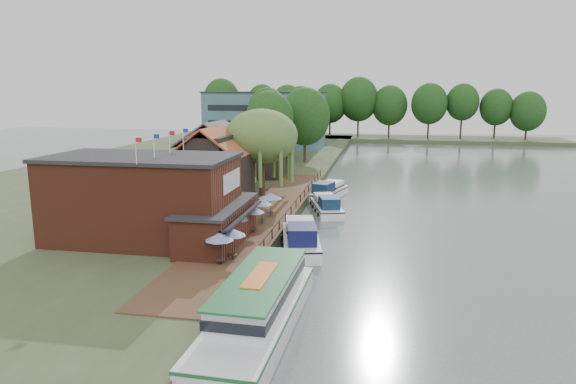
# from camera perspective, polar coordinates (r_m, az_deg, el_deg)

# --- Properties ---
(ground) EXTENTS (260.00, 260.00, 0.00)m
(ground) POSITION_cam_1_polar(r_m,az_deg,el_deg) (42.48, 4.99, -7.39)
(ground) COLOR #485351
(ground) RESTS_ON ground
(land_bank) EXTENTS (50.00, 140.00, 1.00)m
(land_bank) POSITION_cam_1_polar(r_m,az_deg,el_deg) (83.38, -13.40, 1.95)
(land_bank) COLOR #384728
(land_bank) RESTS_ON ground
(quay_deck) EXTENTS (6.00, 50.00, 0.10)m
(quay_deck) POSITION_cam_1_polar(r_m,az_deg,el_deg) (52.95, -2.53, -2.41)
(quay_deck) COLOR #47301E
(quay_deck) RESTS_ON land_bank
(quay_rail) EXTENTS (0.20, 49.00, 1.00)m
(quay_rail) POSITION_cam_1_polar(r_m,az_deg,el_deg) (52.79, 0.44, -1.94)
(quay_rail) COLOR black
(quay_rail) RESTS_ON land_bank
(pub) EXTENTS (20.00, 11.00, 7.30)m
(pub) POSITION_cam_1_polar(r_m,az_deg,el_deg) (43.87, -13.55, -0.77)
(pub) COLOR maroon
(pub) RESTS_ON land_bank
(hotel_block) EXTENTS (25.40, 12.40, 12.30)m
(hotel_block) POSITION_cam_1_polar(r_m,az_deg,el_deg) (113.24, -2.52, 8.02)
(hotel_block) COLOR #38666B
(hotel_block) RESTS_ON land_bank
(cottage_a) EXTENTS (8.60, 7.60, 8.50)m
(cottage_a) POSITION_cam_1_polar(r_m,az_deg,el_deg) (57.86, -8.43, 2.89)
(cottage_a) COLOR black
(cottage_a) RESTS_ON land_bank
(cottage_b) EXTENTS (9.60, 8.60, 8.50)m
(cottage_b) POSITION_cam_1_polar(r_m,az_deg,el_deg) (68.20, -8.08, 4.16)
(cottage_b) COLOR beige
(cottage_b) RESTS_ON land_bank
(cottage_c) EXTENTS (7.60, 7.60, 8.50)m
(cottage_c) POSITION_cam_1_polar(r_m,az_deg,el_deg) (75.68, -3.01, 4.95)
(cottage_c) COLOR black
(cottage_c) RESTS_ON land_bank
(willow) EXTENTS (8.60, 8.60, 10.43)m
(willow) POSITION_cam_1_polar(r_m,az_deg,el_deg) (61.23, -2.93, 4.36)
(willow) COLOR #476B2D
(willow) RESTS_ON land_bank
(umbrella_0) EXTENTS (2.14, 2.14, 2.38)m
(umbrella_0) POSITION_cam_1_polar(r_m,az_deg,el_deg) (37.62, -7.60, -6.27)
(umbrella_0) COLOR navy
(umbrella_0) RESTS_ON quay_deck
(umbrella_1) EXTENTS (2.05, 2.05, 2.38)m
(umbrella_1) POSITION_cam_1_polar(r_m,az_deg,el_deg) (38.68, -6.17, -5.75)
(umbrella_1) COLOR #1B4895
(umbrella_1) RESTS_ON quay_deck
(umbrella_2) EXTENTS (1.97, 1.97, 2.38)m
(umbrella_2) POSITION_cam_1_polar(r_m,az_deg,el_deg) (43.12, -5.71, -3.94)
(umbrella_2) COLOR navy
(umbrella_2) RESTS_ON quay_deck
(umbrella_3) EXTENTS (1.95, 1.95, 2.38)m
(umbrella_3) POSITION_cam_1_polar(r_m,az_deg,el_deg) (45.55, -3.82, -3.09)
(umbrella_3) COLOR navy
(umbrella_3) RESTS_ON quay_deck
(umbrella_4) EXTENTS (2.00, 2.00, 2.38)m
(umbrella_4) POSITION_cam_1_polar(r_m,az_deg,el_deg) (48.67, -2.91, -2.14)
(umbrella_4) COLOR #1B4397
(umbrella_4) RESTS_ON quay_deck
(umbrella_5) EXTENTS (2.39, 2.39, 2.38)m
(umbrella_5) POSITION_cam_1_polar(r_m,az_deg,el_deg) (51.32, -1.97, -1.43)
(umbrella_5) COLOR navy
(umbrella_5) RESTS_ON quay_deck
(cruiser_0) EXTENTS (5.47, 10.97, 2.57)m
(cruiser_0) POSITION_cam_1_polar(r_m,az_deg,el_deg) (44.61, 1.43, -4.71)
(cruiser_0) COLOR white
(cruiser_0) RESTS_ON ground
(cruiser_1) EXTENTS (5.41, 9.56, 2.17)m
(cruiser_1) POSITION_cam_1_polar(r_m,az_deg,el_deg) (57.58, 4.29, -1.27)
(cruiser_1) COLOR white
(cruiser_1) RESTS_ON ground
(cruiser_2) EXTENTS (5.36, 9.85, 2.25)m
(cruiser_2) POSITION_cam_1_polar(r_m,az_deg,el_deg) (65.73, 4.52, 0.33)
(cruiser_2) COLOR white
(cruiser_2) RESTS_ON ground
(tour_boat) EXTENTS (4.52, 14.81, 3.21)m
(tour_boat) POSITION_cam_1_polar(r_m,az_deg,el_deg) (29.78, -3.44, -12.42)
(tour_boat) COLOR silver
(tour_boat) RESTS_ON ground
(swan) EXTENTS (0.44, 0.44, 0.44)m
(swan) POSITION_cam_1_polar(r_m,az_deg,el_deg) (33.06, 0.88, -12.54)
(swan) COLOR white
(swan) RESTS_ON ground
(bank_tree_0) EXTENTS (7.68, 7.68, 12.51)m
(bank_tree_0) POSITION_cam_1_polar(r_m,az_deg,el_deg) (83.31, -2.05, 6.93)
(bank_tree_0) COLOR #143811
(bank_tree_0) RESTS_ON land_bank
(bank_tree_1) EXTENTS (8.78, 8.78, 13.07)m
(bank_tree_1) POSITION_cam_1_polar(r_m,az_deg,el_deg) (90.38, 1.89, 7.45)
(bank_tree_1) COLOR #143811
(bank_tree_1) RESTS_ON land_bank
(bank_tree_2) EXTENTS (7.42, 7.42, 13.06)m
(bank_tree_2) POSITION_cam_1_polar(r_m,az_deg,el_deg) (99.03, -2.30, 7.78)
(bank_tree_2) COLOR #143811
(bank_tree_2) RESTS_ON land_bank
(bank_tree_3) EXTENTS (7.36, 7.36, 11.14)m
(bank_tree_3) POSITION_cam_1_polar(r_m,az_deg,el_deg) (117.94, 1.95, 7.87)
(bank_tree_3) COLOR #143811
(bank_tree_3) RESTS_ON land_bank
(bank_tree_4) EXTENTS (8.40, 8.40, 13.57)m
(bank_tree_4) POSITION_cam_1_polar(r_m,az_deg,el_deg) (126.31, 1.40, 8.65)
(bank_tree_4) COLOR #143811
(bank_tree_4) RESTS_ON land_bank
(bank_tree_5) EXTENTS (8.05, 8.05, 11.82)m
(bank_tree_5) POSITION_cam_1_polar(r_m,az_deg,el_deg) (135.77, 1.34, 8.47)
(bank_tree_5) COLOR #143811
(bank_tree_5) RESTS_ON land_bank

